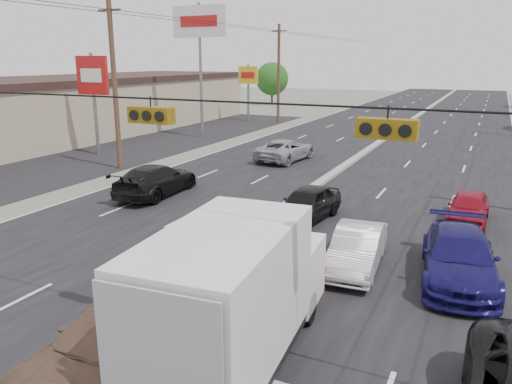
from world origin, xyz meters
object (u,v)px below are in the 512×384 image
Objects in this scene: pole_sign_billboard at (199,30)px; tan_sedan at (118,340)px; red_sedan at (283,265)px; queue_car_b at (357,249)px; utility_pole_left_c at (279,74)px; pole_sign_far at (248,80)px; utility_pole_left_b at (115,85)px; pole_sign_mid at (93,81)px; tree_left_far at (272,79)px; queue_car_e at (468,208)px; oncoming_near at (156,180)px; queue_car_a at (307,204)px; oncoming_far at (285,150)px; box_truck at (237,294)px; queue_car_d at (459,258)px.

pole_sign_billboard reaches higher than tan_sedan.
queue_car_b is (1.62, 2.33, -0.04)m from red_sedan.
utility_pole_left_c is 3.57m from pole_sign_far.
red_sedan is at bearing -35.51° from utility_pole_left_b.
utility_pole_left_b reaches higher than queue_car_b.
tree_left_far is (-5.00, 42.00, -1.40)m from pole_sign_mid.
queue_car_e is at bearing -49.02° from pole_sign_far.
utility_pole_left_b is 0.91× the size of pole_sign_billboard.
pole_sign_mid is 13.26m from oncoming_near.
tree_left_far is at bearing 112.84° from tan_sedan.
queue_car_a is 1.01× the size of queue_car_b.
oncoming_far reaches higher than queue_car_e.
queue_car_b is at bearing 125.02° from oncoming_far.
utility_pole_left_b reaches higher than tan_sedan.
utility_pole_left_c reaches higher than red_sedan.
oncoming_near is (7.80, -17.14, -8.10)m from pole_sign_billboard.
red_sedan is 10.01m from queue_car_e.
red_sedan is (19.00, -36.06, -3.69)m from pole_sign_far.
pole_sign_billboard is at bearing 98.75° from utility_pole_left_b.
queue_car_e is at bearing -11.87° from pole_sign_mid.
oncoming_far is at bearing 104.67° from box_truck.
pole_sign_mid is 0.64× the size of pole_sign_billboard.
tree_left_far is at bearing 122.14° from queue_car_a.
box_truck is 1.64× the size of queue_car_b.
queue_car_e is (29.60, -47.17, -3.07)m from tree_left_far.
pole_sign_far is 1.57× the size of queue_car_e.
queue_car_a is at bearing 96.63° from box_truck.
utility_pole_left_b is 46.01m from tree_left_far.
red_sedan is at bearing -66.74° from utility_pole_left_c.
box_truck is 23.15m from oncoming_far.
utility_pole_left_c reaches higher than box_truck.
utility_pole_left_b is 1.43× the size of pole_sign_mid.
tree_left_far is 1.47× the size of queue_car_a.
queue_car_d is at bearing -58.82° from utility_pole_left_c.
oncoming_near is at bearing -65.53° from pole_sign_billboard.
utility_pole_left_b is 2.28× the size of red_sedan.
queue_car_e is (6.20, 14.26, -0.13)m from tan_sedan.
pole_sign_billboard is at bearing 119.83° from red_sedan.
queue_car_a is 1.09× the size of queue_car_e.
queue_car_b is at bearing -44.99° from queue_car_a.
pole_sign_far is 20.89m from tree_left_far.
queue_car_a is at bearing -156.26° from queue_car_e.
pole_sign_far reaches higher than queue_car_a.
pole_sign_far is 39.71m from queue_car_b.
pole_sign_mid is 1.59× the size of red_sedan.
oncoming_far is at bearing -57.15° from pole_sign_far.
pole_sign_mid is at bearing -101.56° from utility_pole_left_c.
utility_pole_left_b is 22.30m from box_truck.
tan_sedan reaches higher than queue_car_a.
tan_sedan is (13.90, -16.43, -4.33)m from utility_pole_left_b.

